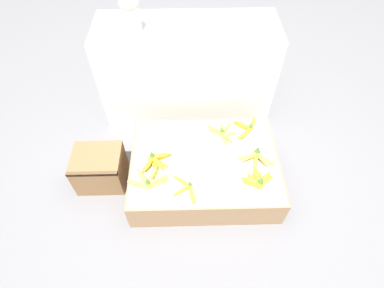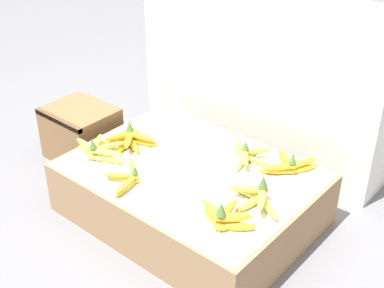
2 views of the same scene
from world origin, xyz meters
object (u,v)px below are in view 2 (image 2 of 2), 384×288
object	(u,v)px
banana_bunch_front_right	(225,217)
banana_bunch_back_midright	(248,154)
banana_bunch_middle_right	(256,196)
banana_bunch_back_right	(289,165)
banana_bunch_middle_left	(130,139)
wooden_crate	(82,133)
banana_bunch_front_midleft	(127,177)
banana_bunch_front_left	(99,150)

from	to	relation	value
banana_bunch_front_right	banana_bunch_back_midright	size ratio (longest dim) A/B	1.00
banana_bunch_middle_right	banana_bunch_back_right	size ratio (longest dim) A/B	1.22
banana_bunch_middle_left	banana_bunch_back_right	xyz separation A→B (m)	(0.64, 0.27, -0.00)
banana_bunch_middle_left	banana_bunch_front_right	bearing A→B (deg)	-14.48
wooden_crate	banana_bunch_front_right	distance (m)	1.08
banana_bunch_front_midleft	banana_bunch_back_midright	distance (m)	0.52
banana_bunch_back_midright	banana_bunch_back_right	bearing A→B (deg)	11.24
banana_bunch_front_right	banana_bunch_back_right	xyz separation A→B (m)	(-0.01, 0.44, -0.00)
banana_bunch_front_midleft	banana_bunch_middle_left	size ratio (longest dim) A/B	1.04
wooden_crate	banana_bunch_middle_left	bearing A→B (deg)	-5.59
banana_bunch_front_right	banana_bunch_middle_right	distance (m)	0.17
wooden_crate	banana_bunch_back_midright	xyz separation A→B (m)	(0.86, 0.20, 0.13)
wooden_crate	banana_bunch_front_right	world-z (taller)	banana_bunch_front_right
banana_bunch_front_midleft	banana_bunch_back_right	world-z (taller)	banana_bunch_back_right
banana_bunch_back_right	wooden_crate	bearing A→B (deg)	-167.32
banana_bunch_back_midright	wooden_crate	bearing A→B (deg)	-167.02
banana_bunch_front_left	banana_bunch_back_midright	distance (m)	0.63
banana_bunch_middle_right	wooden_crate	bearing A→B (deg)	178.23
wooden_crate	banana_bunch_front_midleft	bearing A→B (deg)	-22.38
wooden_crate	banana_bunch_middle_left	distance (m)	0.42
wooden_crate	banana_bunch_middle_right	xyz separation A→B (m)	(1.07, -0.03, 0.14)
banana_bunch_middle_left	banana_bunch_back_midright	world-z (taller)	banana_bunch_middle_left
banana_bunch_front_left	banana_bunch_middle_right	xyz separation A→B (m)	(0.70, 0.16, 0.00)
wooden_crate	banana_bunch_back_midright	size ratio (longest dim) A/B	1.43
banana_bunch_middle_right	banana_bunch_back_midright	xyz separation A→B (m)	(-0.20, 0.23, -0.01)
banana_bunch_middle_left	banana_bunch_back_midright	distance (m)	0.52
banana_bunch_front_right	banana_bunch_middle_right	bearing A→B (deg)	84.63
wooden_crate	banana_bunch_back_right	distance (m)	1.08
banana_bunch_front_left	banana_bunch_back_right	xyz separation A→B (m)	(0.68, 0.43, -0.00)
banana_bunch_middle_left	banana_bunch_middle_right	distance (m)	0.67
banana_bunch_front_right	banana_bunch_middle_left	bearing A→B (deg)	165.52
banana_bunch_back_right	banana_bunch_middle_left	bearing A→B (deg)	-156.95
banana_bunch_front_right	banana_bunch_back_right	bearing A→B (deg)	90.93
banana_bunch_front_midleft	banana_bunch_front_left	bearing A→B (deg)	166.32
wooden_crate	banana_bunch_back_right	bearing A→B (deg)	12.68
wooden_crate	banana_bunch_front_midleft	size ratio (longest dim) A/B	1.45
banana_bunch_back_right	banana_bunch_front_midleft	bearing A→B (deg)	-132.68
banana_bunch_front_midleft	banana_bunch_middle_right	size ratio (longest dim) A/B	0.86
banana_bunch_front_midleft	banana_bunch_middle_left	xyz separation A→B (m)	(-0.20, 0.21, 0.01)
wooden_crate	banana_bunch_middle_left	world-z (taller)	banana_bunch_middle_left
wooden_crate	banana_bunch_middle_right	distance (m)	1.08
banana_bunch_middle_left	banana_bunch_middle_right	size ratio (longest dim) A/B	0.83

